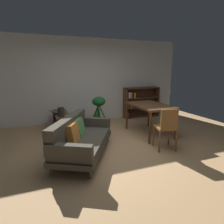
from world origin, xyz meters
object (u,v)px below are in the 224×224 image
at_px(open_laptop, 58,112).
at_px(dining_chair_near, 167,126).
at_px(fabric_couch, 80,137).
at_px(desk_speaker, 61,112).
at_px(dining_table, 150,108).
at_px(media_console, 62,122).
at_px(potted_floor_plant, 99,109).
at_px(bookshelf, 139,102).

distance_m(open_laptop, dining_chair_near, 2.98).
bearing_deg(fabric_couch, desk_speaker, 97.93).
xyz_separation_m(dining_table, dining_chair_near, (-0.24, -1.05, -0.20)).
height_order(media_console, dining_chair_near, dining_chair_near).
distance_m(media_console, desk_speaker, 0.51).
bearing_deg(fabric_couch, dining_table, 16.74).
relative_size(open_laptop, dining_table, 0.33).
xyz_separation_m(fabric_couch, dining_chair_near, (1.77, -0.44, 0.16)).
bearing_deg(open_laptop, potted_floor_plant, -3.29).
height_order(desk_speaker, dining_table, dining_table).
bearing_deg(bookshelf, dining_chair_near, -108.06).
height_order(desk_speaker, dining_chair_near, dining_chair_near).
xyz_separation_m(open_laptop, dining_chair_near, (1.99, -2.21, -0.01)).
distance_m(fabric_couch, dining_table, 2.13).
distance_m(media_console, dining_table, 2.46).
height_order(media_console, dining_table, dining_table).
distance_m(open_laptop, dining_table, 2.52).
height_order(open_laptop, bookshelf, bookshelf).
relative_size(fabric_couch, potted_floor_plant, 2.18).
bearing_deg(open_laptop, dining_table, -27.71).
distance_m(dining_table, bookshelf, 1.99).
xyz_separation_m(desk_speaker, dining_chair_near, (1.96, -1.80, -0.10)).
bearing_deg(fabric_couch, media_console, 94.76).
distance_m(dining_table, dining_chair_near, 1.09).
bearing_deg(media_console, open_laptop, 137.70).
height_order(potted_floor_plant, dining_chair_near, potted_floor_plant).
relative_size(potted_floor_plant, bookshelf, 0.69).
xyz_separation_m(fabric_couch, media_console, (-0.14, 1.70, -0.11)).
height_order(media_console, potted_floor_plant, potted_floor_plant).
relative_size(fabric_couch, dining_chair_near, 2.20).
xyz_separation_m(media_console, potted_floor_plant, (1.09, 0.00, 0.31)).
bearing_deg(desk_speaker, open_laptop, 93.95).
height_order(open_laptop, desk_speaker, desk_speaker).
bearing_deg(open_laptop, desk_speaker, -86.05).
relative_size(media_console, dining_chair_near, 1.41).
bearing_deg(potted_floor_plant, dining_table, -46.06).
xyz_separation_m(potted_floor_plant, dining_chair_near, (0.82, -2.15, -0.04)).
bearing_deg(fabric_couch, potted_floor_plant, 60.99).
relative_size(potted_floor_plant, dining_chair_near, 1.01).
bearing_deg(potted_floor_plant, bookshelf, 23.01).
bearing_deg(desk_speaker, dining_chair_near, -42.59).
xyz_separation_m(fabric_couch, bookshelf, (2.71, 2.46, 0.18)).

